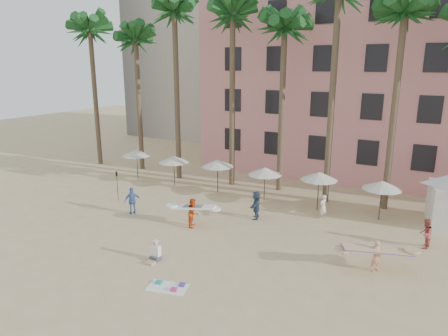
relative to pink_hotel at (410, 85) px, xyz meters
name	(u,v)px	position (x,y,z in m)	size (l,w,h in m)	color
ground	(178,283)	(-7.00, -26.00, -8.00)	(120.00, 120.00, 0.00)	#D1B789
pink_hotel	(410,85)	(0.00, 0.00, 0.00)	(35.00, 14.00, 16.00)	#DD8786
palm_row	(303,17)	(-6.49, -11.00, 4.97)	(44.40, 5.40, 16.30)	brown
umbrella_row	(240,167)	(-10.00, -13.50, -5.67)	(22.50, 2.70, 2.73)	#332B23
beach_towel	(169,287)	(-7.15, -26.52, -7.97)	(1.99, 1.41, 0.14)	white
carrier_yellow	(377,253)	(0.83, -20.50, -7.06)	(3.29, 2.17, 1.62)	tan
carrier_white	(193,212)	(-9.96, -20.07, -7.04)	(2.84, 1.43, 1.81)	#D74916
beachgoers	(265,210)	(-6.32, -17.45, -7.11)	(18.40, 6.23, 1.86)	white
paddle	(117,182)	(-17.46, -18.69, -6.59)	(0.18, 0.04, 2.23)	black
seated_man	(155,254)	(-9.25, -24.80, -7.63)	(0.48, 0.83, 1.08)	#3F3F4C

